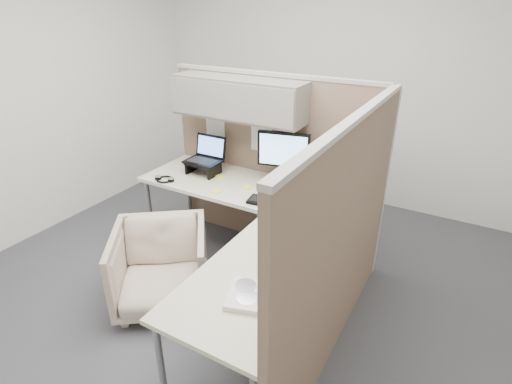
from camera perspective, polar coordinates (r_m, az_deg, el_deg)
The scene contains 20 objects.
ground at distance 3.37m, azimuth -3.71°, elevation -14.43°, with size 4.50×4.50×0.00m, color #3B3C41.
partition_back at distance 3.56m, azimuth 0.19°, elevation 8.22°, with size 2.00×0.36×1.63m.
partition_right at distance 2.52m, azimuth 12.41°, elevation -7.28°, with size 0.07×2.03×1.63m.
desk at distance 3.01m, azimuth -0.76°, elevation -3.79°, with size 2.00×1.98×0.73m.
office_chair at distance 3.18m, azimuth -13.44°, elevation -9.90°, with size 0.68×0.64×0.70m, color #C0AF99.
monitor_left at distance 3.35m, azimuth 3.92°, elevation 5.37°, with size 0.44×0.20×0.47m.
monitor_right at distance 3.01m, azimuth 11.92°, elevation 2.44°, with size 0.37×0.29×0.47m.
laptop_station at distance 3.68m, azimuth -7.31°, elevation 4.61°, with size 0.32×0.27×0.33m.
keyboard at distance 3.11m, azimuth 2.94°, elevation -1.62°, with size 0.45×0.15×0.02m, color black.
mouse at distance 2.99m, azimuth 8.82°, elevation -2.98°, with size 0.09×0.06×0.03m, color black.
travel_mug at distance 3.23m, azimuth 8.47°, elevation 0.85°, with size 0.09×0.09×0.19m.
soda_can_green at distance 2.89m, azimuth 10.24°, elevation -3.19°, with size 0.07×0.07×0.12m, color black.
soda_can_silver at distance 3.09m, azimuth 9.63°, elevation -1.16°, with size 0.07×0.07×0.12m, color black.
sticky_note_d at distance 3.40m, azimuth -1.27°, elevation 0.76°, with size 0.08×0.08×0.01m, color #DDE53C.
sticky_note_a at distance 3.34m, azimuth -5.68°, elevation 0.14°, with size 0.08×0.08×0.01m, color #DDE53C.
sticky_note_c at distance 3.61m, azimuth -5.20°, elevation 2.22°, with size 0.08×0.08×0.01m, color #DDE53C.
sticky_note_b at distance 3.16m, azimuth -0.60°, elevation -1.21°, with size 0.08×0.08×0.01m, color #DDE53C.
headphones at distance 3.61m, azimuth -12.93°, elevation 1.80°, with size 0.19×0.17×0.03m.
paper_stack at distance 2.20m, azimuth -1.26°, elevation -14.51°, with size 0.27×0.30×0.03m.
desk_clock at distance 2.47m, azimuth 5.47°, elevation -8.75°, with size 0.08×0.08×0.08m.
Camera 1 is at (1.45, -2.13, 2.17)m, focal length 28.00 mm.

